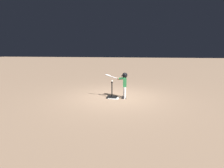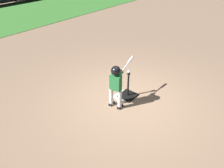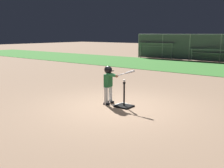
{
  "view_description": "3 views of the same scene",
  "coord_description": "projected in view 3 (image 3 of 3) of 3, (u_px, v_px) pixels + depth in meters",
  "views": [
    {
      "loc": [
        -1.19,
        7.83,
        2.15
      ],
      "look_at": [
        0.11,
        0.25,
        0.66
      ],
      "focal_mm": 28.0,
      "sensor_mm": 36.0,
      "label": 1
    },
    {
      "loc": [
        -4.05,
        -2.63,
        3.48
      ],
      "look_at": [
        -0.47,
        0.23,
        0.66
      ],
      "focal_mm": 35.0,
      "sensor_mm": 36.0,
      "label": 2
    },
    {
      "loc": [
        4.4,
        -5.95,
        2.12
      ],
      "look_at": [
        -0.31,
        0.14,
        0.63
      ],
      "focal_mm": 42.0,
      "sensor_mm": 36.0,
      "label": 3
    }
  ],
  "objects": [
    {
      "name": "batting_tee",
      "position": [
        124.0,
        104.0,
        7.68
      ],
      "size": [
        0.48,
        0.43,
        0.74
      ],
      "color": "black",
      "rests_on": "ground_plane"
    },
    {
      "name": "batter_child",
      "position": [
        109.0,
        80.0,
        7.88
      ],
      "size": [
        0.99,
        0.38,
        1.17
      ],
      "color": "silver",
      "rests_on": "ground_plane"
    },
    {
      "name": "grass_outfield_strip",
      "position": [
        222.0,
        69.0,
        16.0
      ],
      "size": [
        56.0,
        6.59,
        0.02
      ],
      "primitive_type": "cube",
      "color": "#3D7F33",
      "rests_on": "ground_plane"
    },
    {
      "name": "home_plate",
      "position": [
        123.0,
        105.0,
        7.83
      ],
      "size": [
        0.5,
        0.5,
        0.02
      ],
      "primitive_type": "cube",
      "rotation": [
        0.0,
        0.0,
        -0.16
      ],
      "color": "white",
      "rests_on": "ground_plane"
    },
    {
      "name": "ground_plane",
      "position": [
        117.0,
        107.0,
        7.67
      ],
      "size": [
        90.0,
        90.0,
        0.0
      ],
      "primitive_type": "plane",
      "color": "#93755B"
    },
    {
      "name": "bleachers_far_left",
      "position": [
        214.0,
        55.0,
        20.13
      ],
      "size": [
        3.36,
        2.04,
        0.98
      ],
      "color": "#93969E",
      "rests_on": "ground_plane"
    },
    {
      "name": "baseball",
      "position": [
        124.0,
        81.0,
        7.56
      ],
      "size": [
        0.07,
        0.07,
        0.07
      ],
      "primitive_type": "sphere",
      "color": "white",
      "rests_on": "batting_tee"
    },
    {
      "name": "bleachers_left_center",
      "position": [
        161.0,
        50.0,
        23.31
      ],
      "size": [
        3.33,
        2.17,
        1.35
      ],
      "color": "#93969E",
      "rests_on": "ground_plane"
    }
  ]
}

